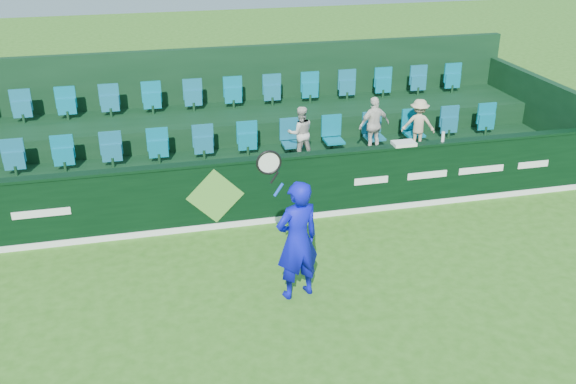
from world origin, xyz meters
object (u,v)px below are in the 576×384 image
object	(u,v)px
towel	(404,143)
spectator_middle	(374,125)
spectator_left	(300,133)
spectator_right	(418,124)
tennis_player	(297,240)
drinks_bottle	(443,137)

from	to	relation	value
towel	spectator_middle	bearing A→B (deg)	100.43
spectator_left	towel	world-z (taller)	spectator_left
spectator_right	tennis_player	bearing A→B (deg)	67.04
tennis_player	towel	distance (m)	3.88
tennis_player	spectator_left	world-z (taller)	tennis_player
towel	drinks_bottle	world-z (taller)	drinks_bottle
tennis_player	spectator_right	bearing A→B (deg)	45.75
spectator_left	drinks_bottle	size ratio (longest dim) A/B	5.51
tennis_player	drinks_bottle	size ratio (longest dim) A/B	12.77
spectator_middle	drinks_bottle	size ratio (longest dim) A/B	5.96
spectator_left	drinks_bottle	distance (m)	2.88
spectator_middle	towel	size ratio (longest dim) A/B	2.73
spectator_middle	drinks_bottle	xyz separation A→B (m)	(1.04, -1.12, 0.04)
spectator_left	spectator_right	world-z (taller)	spectator_left
spectator_right	towel	xyz separation A→B (m)	(-0.81, -1.12, 0.03)
spectator_left	drinks_bottle	bearing A→B (deg)	157.10
tennis_player	spectator_middle	xyz separation A→B (m)	(2.63, 3.75, 0.41)
towel	drinks_bottle	distance (m)	0.84
tennis_player	spectator_right	world-z (taller)	tennis_player
spectator_left	spectator_right	bearing A→B (deg)	-179.99
tennis_player	spectator_left	xyz separation A→B (m)	(1.02, 3.75, 0.36)
spectator_middle	spectator_right	distance (m)	1.02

